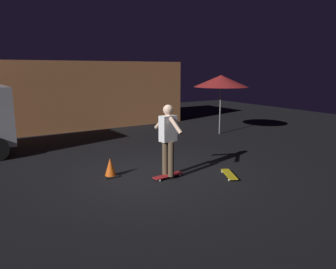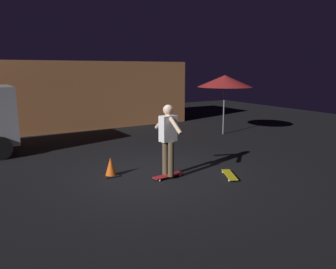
{
  "view_description": "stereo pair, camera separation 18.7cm",
  "coord_description": "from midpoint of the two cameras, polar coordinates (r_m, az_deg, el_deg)",
  "views": [
    {
      "loc": [
        -3.66,
        -6.52,
        2.54
      ],
      "look_at": [
        0.17,
        -0.32,
        1.05
      ],
      "focal_mm": 34.48,
      "sensor_mm": 36.0,
      "label": 1
    },
    {
      "loc": [
        -3.5,
        -6.61,
        2.54
      ],
      "look_at": [
        0.17,
        -0.32,
        1.05
      ],
      "focal_mm": 34.48,
      "sensor_mm": 36.0,
      "label": 2
    }
  ],
  "objects": [
    {
      "name": "ground_plane",
      "position": [
        7.9,
        -2.99,
        -7.21
      ],
      "size": [
        28.0,
        28.0,
        0.0
      ],
      "primitive_type": "plane",
      "color": "black"
    },
    {
      "name": "patio_umbrella",
      "position": [
        12.74,
        8.94,
        9.32
      ],
      "size": [
        2.1,
        2.1,
        2.3
      ],
      "color": "slate",
      "rests_on": "ground_plane"
    },
    {
      "name": "skater",
      "position": [
        7.43,
        -0.72,
        -0.1
      ],
      "size": [
        0.4,
        0.99,
        1.67
      ],
      "color": "brown",
      "rests_on": "skateboard_ridden"
    },
    {
      "name": "low_building",
      "position": [
        15.12,
        -20.53,
        6.61
      ],
      "size": [
        11.45,
        3.42,
        2.85
      ],
      "color": "#C67A47",
      "rests_on": "ground_plane"
    },
    {
      "name": "skateboard_spare",
      "position": [
        7.9,
        10.08,
        -6.95
      ],
      "size": [
        0.52,
        0.79,
        0.07
      ],
      "color": "gold",
      "rests_on": "ground_plane"
    },
    {
      "name": "traffic_cone",
      "position": [
        7.88,
        -10.84,
        -5.84
      ],
      "size": [
        0.34,
        0.34,
        0.46
      ],
      "color": "black",
      "rests_on": "ground_plane"
    },
    {
      "name": "skateboard_ridden",
      "position": [
        7.69,
        -0.7,
        -7.28
      ],
      "size": [
        0.8,
        0.29,
        0.07
      ],
      "color": "#AD1E23",
      "rests_on": "ground_plane"
    }
  ]
}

